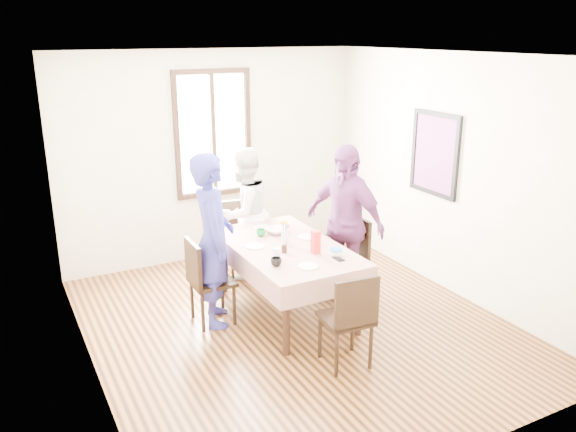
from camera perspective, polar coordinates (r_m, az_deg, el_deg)
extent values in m
plane|color=black|center=(6.13, 0.79, -10.55)|extent=(4.50, 4.50, 0.00)
plane|color=beige|center=(7.61, -7.33, 5.80)|extent=(4.00, 0.00, 4.00)
plane|color=beige|center=(6.78, 15.89, 3.78)|extent=(0.00, 4.50, 4.50)
cube|color=black|center=(7.54, -7.37, 8.00)|extent=(1.02, 0.06, 1.62)
cube|color=white|center=(7.55, -7.40, 8.01)|extent=(0.90, 0.02, 1.50)
cube|color=red|center=(6.94, 14.21, 5.92)|extent=(0.04, 0.76, 0.96)
cube|color=black|center=(6.23, -0.22, -6.24)|extent=(0.93, 1.68, 0.75)
cube|color=#550702|center=(6.08, -0.22, -2.96)|extent=(1.05, 1.80, 0.01)
cube|color=black|center=(6.04, -7.46, -6.35)|extent=(0.42, 0.42, 0.91)
cube|color=black|center=(6.60, 5.54, -4.14)|extent=(0.42, 0.42, 0.91)
cube|color=black|center=(7.17, -4.51, -2.31)|extent=(0.48, 0.48, 0.91)
cube|color=black|center=(5.30, 5.68, -9.92)|extent=(0.46, 0.46, 0.91)
imported|color=navy|center=(5.89, -7.45, -2.39)|extent=(0.59, 0.74, 1.79)
imported|color=white|center=(7.04, -4.51, 0.28)|extent=(0.95, 0.85, 1.60)
imported|color=#70356F|center=(6.45, 5.50, -0.66)|extent=(0.74, 1.12, 1.76)
imported|color=black|center=(5.55, -1.16, -4.52)|extent=(0.12, 0.12, 0.08)
imported|color=red|center=(6.15, 2.64, -2.24)|extent=(0.11, 0.11, 0.09)
imported|color=#0C7226|center=(6.35, -2.68, -1.65)|extent=(0.10, 0.10, 0.08)
imported|color=white|center=(6.44, -1.16, -1.45)|extent=(0.31, 0.31, 0.06)
cube|color=red|center=(5.84, 2.74, -2.58)|extent=(0.08, 0.08, 0.24)
cylinder|color=white|center=(5.84, 4.71, -3.59)|extent=(0.11, 0.11, 0.05)
cylinder|color=black|center=(5.88, -0.36, -3.26)|extent=(0.06, 0.06, 0.08)
cylinder|color=silver|center=(5.75, -1.11, -3.64)|extent=(0.07, 0.07, 0.10)
cube|color=black|center=(5.75, 4.95, -4.20)|extent=(0.07, 0.14, 0.01)
cylinder|color=silver|center=(6.13, -0.34, -2.05)|extent=(0.07, 0.07, 0.14)
cylinder|color=white|center=(6.05, -3.26, -2.98)|extent=(0.20, 0.20, 0.01)
cylinder|color=white|center=(6.31, 1.82, -2.07)|extent=(0.20, 0.20, 0.01)
cylinder|color=white|center=(6.62, -2.57, -1.12)|extent=(0.20, 0.20, 0.01)
cylinder|color=white|center=(5.55, 2.00, -4.93)|extent=(0.20, 0.20, 0.01)
cylinder|color=blue|center=(5.82, 4.72, -3.29)|extent=(0.12, 0.12, 0.01)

